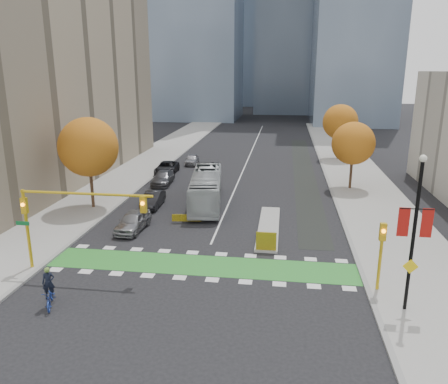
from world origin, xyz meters
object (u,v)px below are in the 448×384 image
(parked_car_c, at_px, (163,178))
(parked_car_e, at_px, (192,159))
(parked_car_b, at_px, (153,199))
(banner_lamppost, at_px, (415,228))
(cyclist, at_px, (50,293))
(parked_car_d, at_px, (167,168))
(parked_car_a, at_px, (133,221))
(tree_east_near, at_px, (353,143))
(bus, at_px, (206,188))
(tree_east_far, at_px, (340,122))
(traffic_signal_west, at_px, (64,210))
(traffic_signal_east, at_px, (381,247))
(tree_west, at_px, (88,147))
(hazard_board, at_px, (266,241))

(parked_car_c, xyz_separation_m, parked_car_e, (1.00, 10.68, -0.02))
(parked_car_e, bearing_deg, parked_car_b, -93.66)
(banner_lamppost, bearing_deg, cyclist, -173.63)
(parked_car_b, xyz_separation_m, parked_car_d, (-2.23, 13.07, 0.03))
(parked_car_a, distance_m, parked_car_b, 6.22)
(cyclist, bearing_deg, tree_east_near, 31.83)
(bus, height_order, parked_car_a, bus)
(tree_east_near, relative_size, parked_car_d, 1.37)
(tree_east_far, height_order, traffic_signal_west, tree_east_far)
(traffic_signal_west, distance_m, bus, 16.39)
(bus, bearing_deg, cyclist, -111.92)
(tree_east_near, bearing_deg, parked_car_a, -141.03)
(traffic_signal_east, xyz_separation_m, parked_car_d, (-19.50, 26.83, -2.02))
(tree_west, relative_size, traffic_signal_west, 0.96)
(parked_car_b, bearing_deg, parked_car_a, -89.29)
(tree_east_far, relative_size, traffic_signal_east, 1.87)
(hazard_board, xyz_separation_m, traffic_signal_west, (-11.93, -4.71, 3.23))
(hazard_board, bearing_deg, traffic_signal_west, -158.45)
(traffic_signal_east, relative_size, banner_lamppost, 0.50)
(bus, distance_m, parked_car_d, 13.67)
(tree_west, bearing_deg, parked_car_c, 67.22)
(traffic_signal_east, xyz_separation_m, parked_car_e, (-17.59, 32.51, -2.05))
(hazard_board, distance_m, tree_west, 18.44)
(cyclist, bearing_deg, tree_west, 84.19)
(parked_car_d, bearing_deg, banner_lamppost, -58.28)
(parked_car_e, bearing_deg, parked_car_d, -113.24)
(tree_east_far, xyz_separation_m, cyclist, (-19.50, -42.57, -4.49))
(cyclist, bearing_deg, traffic_signal_east, -9.54)
(tree_west, xyz_separation_m, traffic_signal_west, (4.07, -12.51, -1.58))
(parked_car_d, bearing_deg, traffic_signal_east, -57.69)
(tree_west, distance_m, cyclist, 17.98)
(parked_car_a, bearing_deg, cyclist, -89.55)
(tree_east_near, xyz_separation_m, parked_car_a, (-18.50, -14.96, -4.11))
(tree_west, relative_size, parked_car_c, 1.70)
(tree_east_near, bearing_deg, traffic_signal_east, -93.81)
(parked_car_a, bearing_deg, tree_east_near, 41.88)
(hazard_board, height_order, banner_lamppost, banner_lamppost)
(bus, xyz_separation_m, parked_car_e, (-5.05, 17.42, -0.88))
(tree_west, distance_m, bus, 11.06)
(tree_east_near, height_order, tree_east_far, tree_east_far)
(parked_car_b, bearing_deg, cyclist, -92.51)
(tree_east_far, height_order, parked_car_b, tree_east_far)
(banner_lamppost, relative_size, cyclist, 3.67)
(traffic_signal_west, xyz_separation_m, traffic_signal_east, (18.43, 0.00, -1.30))
(parked_car_d, bearing_deg, parked_car_e, 67.69)
(cyclist, relative_size, bus, 0.20)
(tree_east_far, height_order, banner_lamppost, banner_lamppost)
(hazard_board, relative_size, parked_car_b, 0.33)
(hazard_board, xyz_separation_m, parked_car_b, (-10.77, 9.04, -0.11))
(traffic_signal_west, height_order, parked_car_c, traffic_signal_west)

